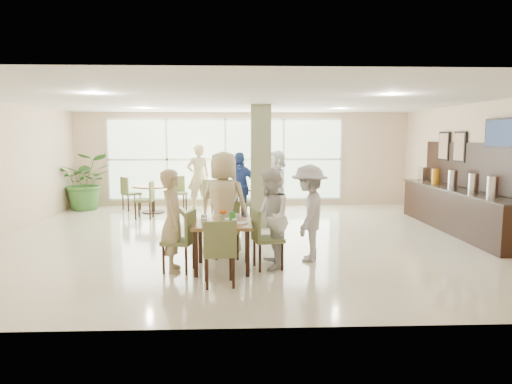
{
  "coord_description": "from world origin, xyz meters",
  "views": [
    {
      "loc": [
        -0.11,
        -9.27,
        2.09
      ],
      "look_at": [
        0.2,
        -1.2,
        1.1
      ],
      "focal_mm": 32.0,
      "sensor_mm": 36.0,
      "label": 1
    }
  ],
  "objects_px": {
    "adult_standing": "(198,177)",
    "adult_a": "(239,188)",
    "teen_left": "(173,221)",
    "teen_right": "(270,219)",
    "adult_b": "(276,184)",
    "round_table_right": "(243,195)",
    "main_table": "(223,229)",
    "potted_plant": "(86,181)",
    "round_table_left": "(153,192)",
    "teen_far": "(224,204)",
    "buffet_counter": "(456,206)",
    "teen_standing": "(309,213)"
  },
  "relations": [
    {
      "from": "adult_standing",
      "to": "adult_a",
      "type": "bearing_deg",
      "value": 95.15
    },
    {
      "from": "teen_left",
      "to": "adult_a",
      "type": "distance_m",
      "value": 4.03
    },
    {
      "from": "teen_right",
      "to": "adult_standing",
      "type": "xyz_separation_m",
      "value": [
        -1.65,
        6.08,
        0.14
      ]
    },
    {
      "from": "adult_b",
      "to": "adult_standing",
      "type": "bearing_deg",
      "value": -132.75
    },
    {
      "from": "adult_a",
      "to": "adult_standing",
      "type": "height_order",
      "value": "adult_standing"
    },
    {
      "from": "round_table_right",
      "to": "teen_right",
      "type": "relative_size",
      "value": 0.63
    },
    {
      "from": "teen_right",
      "to": "adult_b",
      "type": "bearing_deg",
      "value": 173.98
    },
    {
      "from": "adult_a",
      "to": "main_table",
      "type": "bearing_deg",
      "value": -88.66
    },
    {
      "from": "potted_plant",
      "to": "adult_standing",
      "type": "relative_size",
      "value": 0.87
    },
    {
      "from": "round_table_left",
      "to": "teen_far",
      "type": "relative_size",
      "value": 0.61
    },
    {
      "from": "potted_plant",
      "to": "adult_standing",
      "type": "distance_m",
      "value": 3.2
    },
    {
      "from": "round_table_left",
      "to": "round_table_right",
      "type": "height_order",
      "value": "same"
    },
    {
      "from": "potted_plant",
      "to": "teen_right",
      "type": "distance_m",
      "value": 7.74
    },
    {
      "from": "teen_left",
      "to": "teen_far",
      "type": "bearing_deg",
      "value": -50.5
    },
    {
      "from": "round_table_left",
      "to": "round_table_right",
      "type": "relative_size",
      "value": 1.11
    },
    {
      "from": "main_table",
      "to": "round_table_left",
      "type": "bearing_deg",
      "value": 110.94
    },
    {
      "from": "buffet_counter",
      "to": "adult_standing",
      "type": "height_order",
      "value": "buffet_counter"
    },
    {
      "from": "main_table",
      "to": "adult_standing",
      "type": "xyz_separation_m",
      "value": [
        -0.91,
        6.15,
        0.28
      ]
    },
    {
      "from": "round_table_right",
      "to": "adult_standing",
      "type": "height_order",
      "value": "adult_standing"
    },
    {
      "from": "teen_right",
      "to": "adult_a",
      "type": "xyz_separation_m",
      "value": [
        -0.48,
        3.78,
        0.07
      ]
    },
    {
      "from": "round_table_right",
      "to": "potted_plant",
      "type": "xyz_separation_m",
      "value": [
        -4.46,
        1.31,
        0.26
      ]
    },
    {
      "from": "main_table",
      "to": "buffet_counter",
      "type": "height_order",
      "value": "buffet_counter"
    },
    {
      "from": "potted_plant",
      "to": "teen_left",
      "type": "distance_m",
      "value": 7.0
    },
    {
      "from": "teen_standing",
      "to": "teen_left",
      "type": "bearing_deg",
      "value": -60.06
    },
    {
      "from": "round_table_left",
      "to": "teen_standing",
      "type": "distance_m",
      "value": 6.14
    },
    {
      "from": "buffet_counter",
      "to": "teen_right",
      "type": "bearing_deg",
      "value": -148.09
    },
    {
      "from": "round_table_right",
      "to": "adult_b",
      "type": "distance_m",
      "value": 0.93
    },
    {
      "from": "round_table_left",
      "to": "teen_right",
      "type": "bearing_deg",
      "value": -62.33
    },
    {
      "from": "main_table",
      "to": "adult_a",
      "type": "relative_size",
      "value": 0.53
    },
    {
      "from": "teen_standing",
      "to": "adult_b",
      "type": "xyz_separation_m",
      "value": [
        -0.2,
        4.23,
        0.05
      ]
    },
    {
      "from": "potted_plant",
      "to": "teen_far",
      "type": "distance_m",
      "value": 6.63
    },
    {
      "from": "teen_left",
      "to": "teen_right",
      "type": "distance_m",
      "value": 1.51
    },
    {
      "from": "adult_a",
      "to": "adult_b",
      "type": "height_order",
      "value": "adult_b"
    },
    {
      "from": "potted_plant",
      "to": "teen_standing",
      "type": "relative_size",
      "value": 1.0
    },
    {
      "from": "potted_plant",
      "to": "round_table_right",
      "type": "bearing_deg",
      "value": -16.33
    },
    {
      "from": "teen_left",
      "to": "adult_b",
      "type": "relative_size",
      "value": 0.92
    },
    {
      "from": "teen_left",
      "to": "teen_right",
      "type": "bearing_deg",
      "value": -96.98
    },
    {
      "from": "potted_plant",
      "to": "adult_b",
      "type": "height_order",
      "value": "adult_b"
    },
    {
      "from": "round_table_right",
      "to": "buffet_counter",
      "type": "relative_size",
      "value": 0.21
    },
    {
      "from": "buffet_counter",
      "to": "adult_standing",
      "type": "distance_m",
      "value": 6.88
    },
    {
      "from": "potted_plant",
      "to": "adult_a",
      "type": "relative_size",
      "value": 0.94
    },
    {
      "from": "teen_left",
      "to": "teen_far",
      "type": "xyz_separation_m",
      "value": [
        0.76,
        0.93,
        0.12
      ]
    },
    {
      "from": "teen_far",
      "to": "teen_right",
      "type": "height_order",
      "value": "teen_far"
    },
    {
      "from": "round_table_left",
      "to": "adult_a",
      "type": "relative_size",
      "value": 0.65
    },
    {
      "from": "potted_plant",
      "to": "teen_standing",
      "type": "xyz_separation_m",
      "value": [
        5.53,
        -5.62,
        0.0
      ]
    },
    {
      "from": "round_table_left",
      "to": "teen_far",
      "type": "height_order",
      "value": "teen_far"
    },
    {
      "from": "round_table_left",
      "to": "teen_left",
      "type": "height_order",
      "value": "teen_left"
    },
    {
      "from": "round_table_right",
      "to": "teen_standing",
      "type": "relative_size",
      "value": 0.62
    },
    {
      "from": "buffet_counter",
      "to": "adult_a",
      "type": "height_order",
      "value": "buffet_counter"
    },
    {
      "from": "round_table_left",
      "to": "potted_plant",
      "type": "relative_size",
      "value": 0.69
    }
  ]
}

